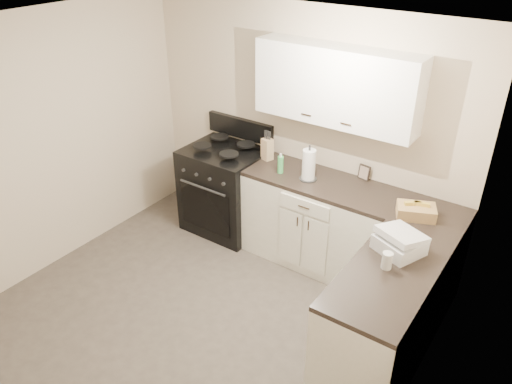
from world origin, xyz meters
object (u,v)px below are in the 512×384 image
Objects in this scene: stove at (226,191)px; knife_block at (267,149)px; paper_towel at (309,165)px; wicker_basket at (416,211)px; countertop_grill at (399,245)px.

knife_block is (0.47, 0.12, 0.59)m from stove.
paper_towel is at bearing 4.26° from knife_block.
paper_towel is (1.04, -0.02, 0.63)m from stove.
paper_towel reaches higher than knife_block.
knife_block reaches higher than wicker_basket.
paper_towel reaches higher than wicker_basket.
paper_towel is 0.97× the size of wicker_basket.
paper_towel is 0.97× the size of countertop_grill.
stove is at bearing -147.05° from knife_block.
wicker_basket is at bearing 10.91° from knife_block.
countertop_grill is at bearing -83.49° from wicker_basket.
knife_block is 0.74× the size of paper_towel.
knife_block is at bearing 165.89° from paper_towel.
countertop_grill is at bearing -28.63° from paper_towel.
wicker_basket is (1.66, -0.22, -0.06)m from knife_block.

